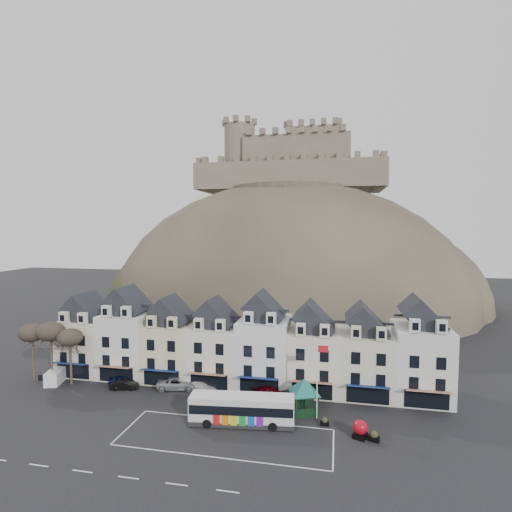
% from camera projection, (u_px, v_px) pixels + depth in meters
% --- Properties ---
extents(ground, '(300.00, 300.00, 0.00)m').
position_uv_depth(ground, '(204.00, 441.00, 40.74)').
color(ground, black).
rests_on(ground, ground).
extents(coach_bay_markings, '(22.00, 7.50, 0.01)m').
position_uv_depth(coach_bay_markings, '(226.00, 437.00, 41.56)').
color(coach_bay_markings, silver).
rests_on(coach_bay_markings, ground).
extents(townhouse_terrace, '(54.40, 9.35, 11.80)m').
position_uv_depth(townhouse_terrace, '(242.00, 345.00, 55.94)').
color(townhouse_terrace, silver).
rests_on(townhouse_terrace, ground).
extents(castle_hill, '(100.00, 76.00, 68.00)m').
position_uv_depth(castle_hill, '(292.00, 308.00, 107.85)').
color(castle_hill, '#36312A').
rests_on(castle_hill, ground).
extents(castle, '(50.20, 22.20, 22.00)m').
position_uv_depth(castle, '(293.00, 162.00, 111.93)').
color(castle, '#655E4D').
rests_on(castle, ground).
extents(tree_left_far, '(3.61, 3.61, 8.24)m').
position_uv_depth(tree_left_far, '(32.00, 333.00, 56.33)').
color(tree_left_far, '#312A1F').
rests_on(tree_left_far, ground).
extents(tree_left_mid, '(3.78, 3.78, 8.64)m').
position_uv_depth(tree_left_mid, '(51.00, 332.00, 55.70)').
color(tree_left_mid, '#312A1F').
rests_on(tree_left_mid, ground).
extents(tree_left_near, '(3.43, 3.43, 7.84)m').
position_uv_depth(tree_left_near, '(70.00, 338.00, 55.15)').
color(tree_left_near, '#312A1F').
rests_on(tree_left_near, ground).
extents(bus, '(11.78, 3.93, 3.26)m').
position_uv_depth(bus, '(242.00, 408.00, 44.19)').
color(bus, '#262628').
rests_on(bus, ground).
extents(bus_shelter, '(5.98, 5.98, 4.07)m').
position_uv_depth(bus_shelter, '(304.00, 386.00, 46.87)').
color(bus_shelter, black).
rests_on(bus_shelter, ground).
extents(red_buoy, '(1.67, 1.67, 1.90)m').
position_uv_depth(red_buoy, '(360.00, 429.00, 41.35)').
color(red_buoy, black).
rests_on(red_buoy, ground).
extents(flagpole, '(1.27, 0.16, 8.78)m').
position_uv_depth(flagpole, '(318.00, 376.00, 45.32)').
color(flagpole, silver).
rests_on(flagpole, ground).
extents(white_van, '(2.82, 4.42, 1.87)m').
position_uv_depth(white_van, '(56.00, 376.00, 56.20)').
color(white_van, white).
rests_on(white_van, ground).
extents(planter_west, '(0.98, 0.66, 0.94)m').
position_uv_depth(planter_west, '(325.00, 421.00, 43.97)').
color(planter_west, black).
rests_on(planter_west, ground).
extents(planter_east, '(1.24, 0.94, 1.11)m').
position_uv_depth(planter_east, '(374.00, 436.00, 40.71)').
color(planter_east, black).
rests_on(planter_east, ground).
extents(car_navy, '(3.99, 2.33, 1.27)m').
position_uv_depth(car_navy, '(123.00, 379.00, 55.63)').
color(car_navy, '#0B1437').
rests_on(car_navy, ground).
extents(car_black, '(3.91, 2.18, 1.22)m').
position_uv_depth(car_black, '(124.00, 385.00, 53.77)').
color(car_black, black).
rests_on(car_black, ground).
extents(car_silver, '(6.00, 3.68, 1.58)m').
position_uv_depth(car_silver, '(178.00, 383.00, 53.97)').
color(car_silver, '#9E9FA5').
rests_on(car_silver, ground).
extents(car_white, '(4.63, 3.07, 1.25)m').
position_uv_depth(car_white, '(202.00, 386.00, 53.31)').
color(car_white, white).
rests_on(car_white, ground).
extents(car_maroon, '(4.81, 3.28, 1.52)m').
position_uv_depth(car_maroon, '(270.00, 391.00, 51.45)').
color(car_maroon, '#5C050D').
rests_on(car_maroon, ground).
extents(car_charcoal, '(4.20, 1.95, 1.33)m').
position_uv_depth(car_charcoal, '(297.00, 394.00, 50.74)').
color(car_charcoal, black).
rests_on(car_charcoal, ground).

